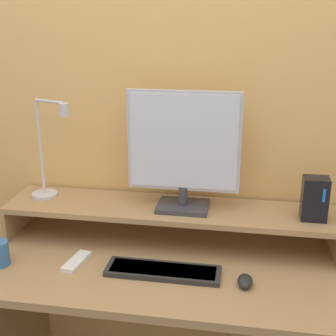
% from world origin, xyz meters
% --- Properties ---
extents(wall_back, '(6.00, 0.05, 2.50)m').
position_xyz_m(wall_back, '(0.00, 0.66, 1.25)').
color(wall_back, '#E5AD60').
rests_on(wall_back, ground_plane).
extents(desk, '(1.29, 0.62, 0.78)m').
position_xyz_m(desk, '(0.00, 0.31, 0.55)').
color(desk, '#A87F51').
rests_on(desk, ground_plane).
extents(monitor_shelf, '(1.29, 0.26, 0.15)m').
position_xyz_m(monitor_shelf, '(0.00, 0.49, 0.90)').
color(monitor_shelf, '#A87F51').
rests_on(monitor_shelf, desk).
extents(monitor, '(0.42, 0.15, 0.46)m').
position_xyz_m(monitor, '(0.06, 0.49, 1.17)').
color(monitor, '#38383D').
rests_on(monitor, monitor_shelf).
extents(desk_lamp, '(0.20, 0.12, 0.41)m').
position_xyz_m(desk_lamp, '(-0.49, 0.51, 1.09)').
color(desk_lamp, silver).
rests_on(desk_lamp, monitor_shelf).
extents(router_dock, '(0.09, 0.07, 0.16)m').
position_xyz_m(router_dock, '(0.54, 0.47, 1.01)').
color(router_dock, black).
rests_on(router_dock, monitor_shelf).
extents(keyboard, '(0.40, 0.12, 0.02)m').
position_xyz_m(keyboard, '(0.02, 0.25, 0.79)').
color(keyboard, '#282828').
rests_on(keyboard, desk).
extents(mouse, '(0.05, 0.08, 0.04)m').
position_xyz_m(mouse, '(0.31, 0.22, 0.80)').
color(mouse, black).
rests_on(mouse, desk).
extents(remote_control, '(0.07, 0.15, 0.02)m').
position_xyz_m(remote_control, '(-0.30, 0.26, 0.79)').
color(remote_control, white).
rests_on(remote_control, desk).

